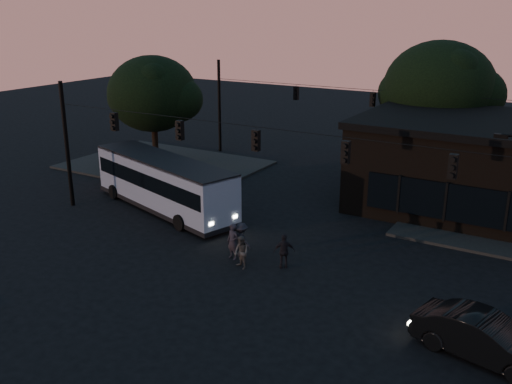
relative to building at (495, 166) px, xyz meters
The scene contains 13 objects.
ground 18.53m from the building, 119.40° to the right, with size 120.00×120.00×0.00m, color black.
sidewalk_far_left 23.23m from the building, behind, with size 14.00×10.00×0.15m, color black.
building is the anchor object (origin of this frame).
tree_behind 8.57m from the building, 129.68° to the left, with size 7.60×7.60×9.43m.
tree_left 23.37m from the building, behind, with size 6.40×6.40×8.30m.
signal_rig_near 15.08m from the building, 126.93° to the right, with size 26.24×0.30×7.50m.
signal_rig_far 9.97m from the building, 155.90° to the left, with size 26.24×0.30×7.50m.
bus 19.29m from the building, 149.63° to the right, with size 11.44×5.79×3.15m.
car 16.27m from the building, 81.32° to the right, with size 1.69×4.84×1.59m, color black.
pedestrian_a 16.54m from the building, 124.79° to the right, with size 0.64×0.42×1.76m, color #26212A.
pedestrian_b 16.63m from the building, 120.88° to the right, with size 0.76×0.59×1.56m, color #43403D.
pedestrian_c 14.92m from the building, 117.30° to the right, with size 0.98×0.41×1.67m, color black.
pedestrian_d 16.08m from the building, 124.86° to the right, with size 1.12×0.64×1.74m, color black.
Camera 1 is at (13.37, -18.49, 11.51)m, focal length 40.00 mm.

